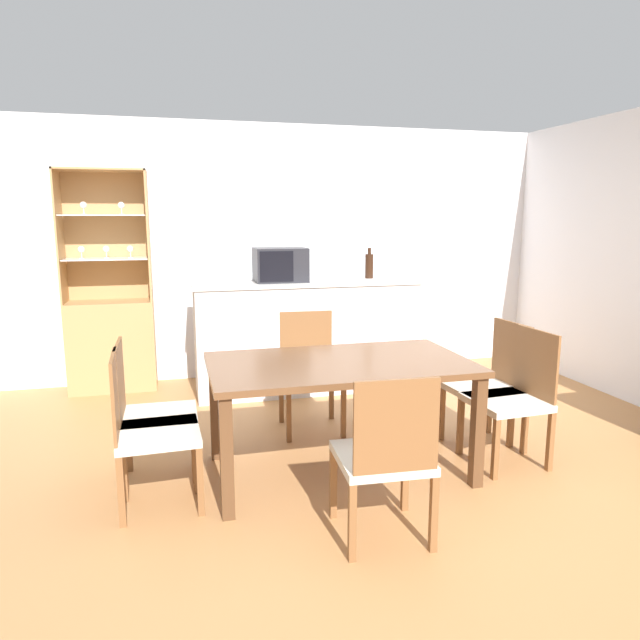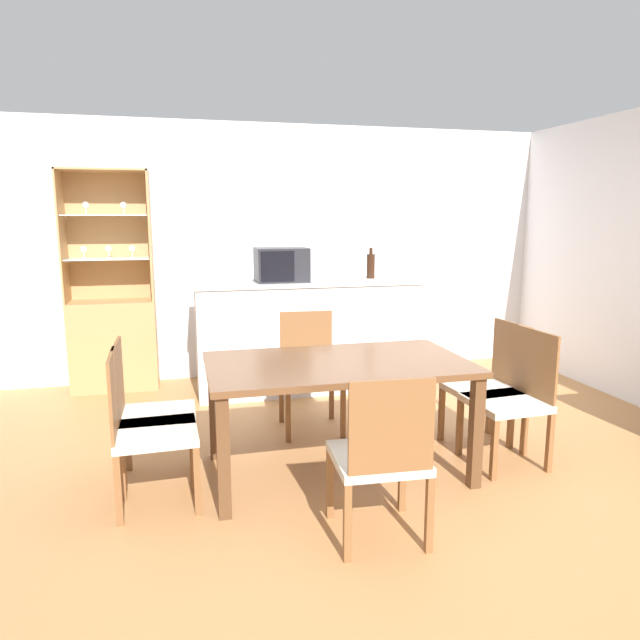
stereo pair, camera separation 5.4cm
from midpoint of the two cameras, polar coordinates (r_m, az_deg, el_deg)
The scene contains 13 objects.
ground_plane at distance 3.84m, azimuth 7.27°, elevation -15.01°, with size 18.00×18.00×0.00m, color #B27A47.
wall_back at distance 6.00m, azimuth -1.84°, elevation 6.86°, with size 6.80×0.06×2.55m.
kitchen_counter at distance 5.40m, azimuth -1.60°, elevation -1.59°, with size 2.10×0.56×1.04m.
display_cabinet at distance 5.76m, azimuth -20.40°, elevation -0.78°, with size 0.79×0.38×2.06m.
dining_table at distance 3.62m, azimuth 1.54°, elevation -5.49°, with size 1.63×0.93×0.74m.
dining_chair_side_left_far at distance 3.69m, azimuth -16.99°, elevation -8.96°, with size 0.46×0.46×0.90m.
dining_chair_side_left_near at distance 3.42m, azimuth -17.17°, elevation -10.49°, with size 0.47×0.47×0.90m.
dining_chair_head_far at distance 4.43m, azimuth -1.37°, elevation -5.23°, with size 0.48×0.48×0.90m.
dining_chair_head_near at distance 2.96m, azimuth 5.95°, elevation -13.44°, with size 0.48×0.48×0.90m.
dining_chair_side_right_far at distance 4.26m, azimuth 16.27°, elevation -6.32°, with size 0.49×0.49×0.90m.
dining_chair_side_right_near at distance 4.03m, azimuth 18.32°, elevation -7.38°, with size 0.48×0.48×0.90m.
microwave at distance 5.28m, azimuth -4.30°, elevation 5.54°, with size 0.47×0.36×0.31m.
wine_bottle at distance 5.57m, azimuth 4.66°, elevation 5.46°, with size 0.08×0.08×0.29m.
Camera 1 is at (-1.35, -3.21, 1.64)m, focal length 32.00 mm.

